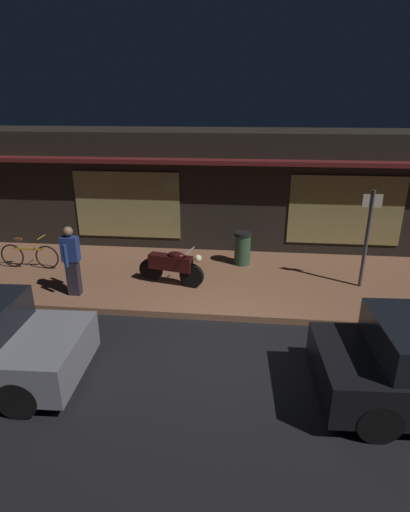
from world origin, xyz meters
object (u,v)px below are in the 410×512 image
Objects in this scene: bicycle_parked at (29,255)px; sign_post at (367,234)px; motorcycle at (172,266)px; trash_bin at (242,248)px; person_photographer at (71,260)px.

sign_post is (8.70, -0.26, 1.00)m from bicycle_parked.
bicycle_parked is 8.76m from sign_post.
sign_post is (4.64, 0.38, 0.86)m from motorcycle.
motorcycle reaches higher than bicycle_parked.
trash_bin is at bearing 158.80° from sign_post.
person_photographer is at bearing -37.39° from bicycle_parked.
bicycle_parked is 1.79× the size of trash_bin.
motorcycle is 4.73m from sign_post.
bicycle_parked is (-4.06, 0.64, -0.14)m from motorcycle.
person_photographer reaches higher than trash_bin.
trash_bin is (1.70, 1.52, -0.03)m from motorcycle.
motorcycle is 1.01× the size of person_photographer.
sign_post is (6.83, 1.17, 0.48)m from person_photographer.
motorcycle is at bearing -175.31° from sign_post.
trash_bin reaches higher than bicycle_parked.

